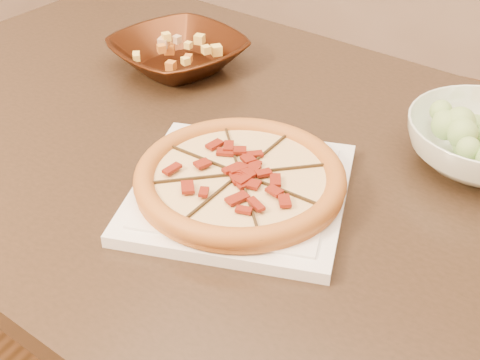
{
  "coord_description": "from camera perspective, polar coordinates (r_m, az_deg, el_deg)",
  "views": [
    {
      "loc": [
        0.32,
        -0.76,
        1.32
      ],
      "look_at": [
        -0.06,
        -0.1,
        0.78
      ],
      "focal_mm": 50.0,
      "sensor_mm": 36.0,
      "label": 1
    }
  ],
  "objects": [
    {
      "name": "dining_table",
      "position": [
        1.13,
        -1.32,
        -0.9
      ],
      "size": [
        1.5,
        1.08,
        0.75
      ],
      "color": "#302117",
      "rests_on": "floor"
    },
    {
      "name": "pizza",
      "position": [
        0.93,
        0.0,
        0.2
      ],
      "size": [
        0.3,
        0.3,
        0.03
      ],
      "color": "#AE672E",
      "rests_on": "plate"
    },
    {
      "name": "bronze_bowl",
      "position": [
        1.29,
        -5.28,
        10.66
      ],
      "size": [
        0.3,
        0.3,
        0.06
      ],
      "primitive_type": "imported",
      "rotation": [
        0.0,
        0.0,
        -0.34
      ],
      "color": "#44210F",
      "rests_on": "dining_table"
    },
    {
      "name": "mixed_dish",
      "position": [
        1.28,
        -5.47,
        12.43
      ],
      "size": [
        0.09,
        0.12,
        0.03
      ],
      "color": "tan",
      "rests_on": "bronze_bowl"
    },
    {
      "name": "plate",
      "position": [
        0.94,
        0.0,
        -0.97
      ],
      "size": [
        0.36,
        0.36,
        0.02
      ],
      "color": "white",
      "rests_on": "dining_table"
    }
  ]
}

